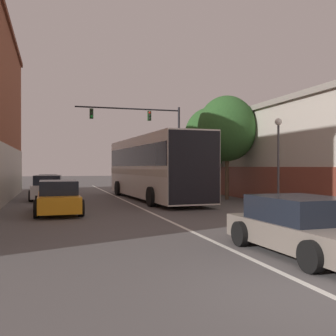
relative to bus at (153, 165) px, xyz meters
The scene contains 11 objects.
ground_plane 18.01m from the bus, 95.69° to the right, with size 160.00×160.00×0.00m, color #565454.
lane_center_line 3.72m from the bus, 125.00° to the right, with size 0.14×42.53×0.01m.
bus is the anchor object (origin of this frame).
hatchback_foreground 15.34m from the bus, 91.28° to the right, with size 2.27×4.35×1.30m.
parked_car_left_near 6.53m from the bus, 163.39° to the left, with size 2.10×4.30×1.48m.
parked_car_left_mid 14.93m from the bus, 114.67° to the left, with size 1.98×4.04×1.30m.
parked_car_left_far 8.08m from the bus, 135.09° to the right, with size 1.98×4.52×1.41m.
traffic_signal_gantry 9.44m from the bus, 77.24° to the left, with size 8.72×0.36×7.04m.
street_lamp 8.44m from the bus, 62.61° to the right, with size 0.32×0.32×4.18m.
street_tree_near 6.51m from the bus, 33.19° to the left, with size 3.88×3.49×6.30m.
street_tree_far 4.99m from the bus, 15.13° to the right, with size 3.62×3.25×6.30m.
Camera 1 is at (-4.14, -5.19, 2.00)m, focal length 42.00 mm.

